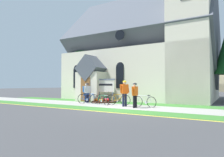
{
  "coord_description": "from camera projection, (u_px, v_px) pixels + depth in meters",
  "views": [
    {
      "loc": [
        5.8,
        -10.29,
        1.47
      ],
      "look_at": [
        -2.63,
        3.65,
        1.97
      ],
      "focal_mm": 32.1,
      "sensor_mm": 36.0,
      "label": 1
    }
  ],
  "objects": [
    {
      "name": "bicycle_yellow",
      "position": [
        118.0,
        100.0,
        14.48
      ],
      "size": [
        1.64,
        0.68,
        0.84
      ],
      "color": "black",
      "rests_on": "ground"
    },
    {
      "name": "curb_paint_stripe",
      "position": [
        69.0,
        109.0,
        12.05
      ],
      "size": [
        28.0,
        0.16,
        0.01
      ],
      "primitive_type": "cube",
      "color": "yellow",
      "rests_on": "ground"
    },
    {
      "name": "yard_deciduous_tree",
      "position": [
        85.0,
        64.0,
        22.29
      ],
      "size": [
        3.66,
        3.66,
        5.44
      ],
      "color": "#3D2D1E",
      "rests_on": "ground"
    },
    {
      "name": "ground",
      "position": [
        144.0,
        104.0,
        15.18
      ],
      "size": [
        140.0,
        140.0,
        0.0
      ],
      "primitive_type": "plane",
      "color": "#3D3D3F"
    },
    {
      "name": "sidewalk_slab",
      "position": [
        98.0,
        105.0,
        14.59
      ],
      "size": [
        32.0,
        2.68,
        0.01
      ],
      "primitive_type": "cube",
      "color": "#99968E",
      "rests_on": "ground"
    },
    {
      "name": "grass_verge",
      "position": [
        79.0,
        107.0,
        12.81
      ],
      "size": [
        32.0,
        1.48,
        0.01
      ],
      "primitive_type": "cube",
      "color": "#38722D",
      "rests_on": "ground"
    },
    {
      "name": "church_sign",
      "position": [
        106.0,
        87.0,
        16.85
      ],
      "size": [
        1.8,
        0.13,
        1.96
      ],
      "color": "slate",
      "rests_on": "ground"
    },
    {
      "name": "cyclist_in_green_jersey",
      "position": [
        86.0,
        91.0,
        16.83
      ],
      "size": [
        0.55,
        0.44,
        1.57
      ],
      "color": "#191E38",
      "rests_on": "ground"
    },
    {
      "name": "cyclist_in_red_jersey",
      "position": [
        125.0,
        91.0,
        13.39
      ],
      "size": [
        0.39,
        0.69,
        1.74
      ],
      "color": "#191E38",
      "rests_on": "ground"
    },
    {
      "name": "bicycle_white",
      "position": [
        145.0,
        101.0,
        13.21
      ],
      "size": [
        1.73,
        0.4,
        0.82
      ],
      "color": "black",
      "rests_on": "ground"
    },
    {
      "name": "distant_hill",
      "position": [
        209.0,
        89.0,
        66.73
      ],
      "size": [
        106.42,
        54.51,
        24.74
      ],
      "primitive_type": "ellipsoid",
      "color": "#847A5B",
      "rests_on": "ground"
    },
    {
      "name": "church_lawn",
      "position": [
        114.0,
        102.0,
        16.61
      ],
      "size": [
        24.0,
        2.03,
        0.01
      ],
      "primitive_type": "cube",
      "color": "#38722D",
      "rests_on": "ground"
    },
    {
      "name": "bicycle_blue",
      "position": [
        88.0,
        99.0,
        15.56
      ],
      "size": [
        1.74,
        0.46,
        0.81
      ],
      "color": "black",
      "rests_on": "ground"
    },
    {
      "name": "cyclist_in_blue_jersey",
      "position": [
        87.0,
        91.0,
        16.33
      ],
      "size": [
        0.3,
        0.68,
        1.6
      ],
      "color": "#191E38",
      "rests_on": "ground"
    },
    {
      "name": "cyclist_in_white_jersey",
      "position": [
        135.0,
        93.0,
        12.56
      ],
      "size": [
        0.26,
        0.66,
        1.58
      ],
      "color": "black",
      "rests_on": "ground"
    },
    {
      "name": "church_building",
      "position": [
        145.0,
        56.0,
        21.61
      ],
      "size": [
        14.74,
        12.24,
        12.14
      ],
      "color": "beige",
      "rests_on": "ground"
    },
    {
      "name": "flower_bed",
      "position": [
        104.0,
        101.0,
        16.57
      ],
      "size": [
        2.07,
        2.07,
        0.34
      ],
      "color": "#382319",
      "rests_on": "ground"
    },
    {
      "name": "bicycle_green",
      "position": [
        102.0,
        100.0,
        14.67
      ],
      "size": [
        1.64,
        0.59,
        0.78
      ],
      "color": "black",
      "rests_on": "ground"
    }
  ]
}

